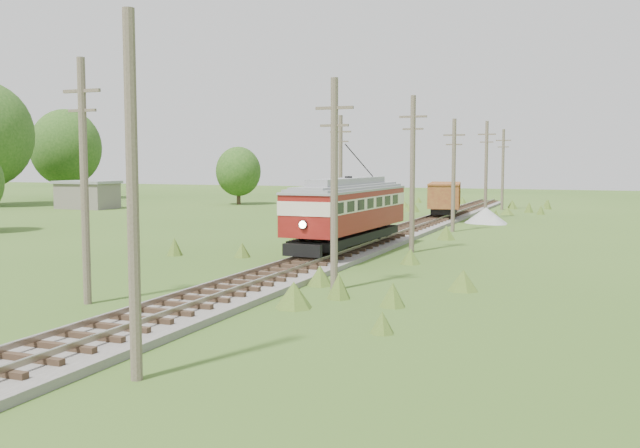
% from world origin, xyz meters
% --- Properties ---
extents(railbed_main, '(3.60, 96.00, 0.57)m').
position_xyz_m(railbed_main, '(0.00, 34.00, 0.19)').
color(railbed_main, '#605B54').
rests_on(railbed_main, ground).
extents(streetcar, '(3.27, 12.51, 5.68)m').
position_xyz_m(streetcar, '(-0.00, 29.05, 2.64)').
color(streetcar, black).
rests_on(streetcar, ground).
extents(gondola, '(4.07, 8.63, 2.75)m').
position_xyz_m(gondola, '(0.00, 55.25, 2.05)').
color(gondola, black).
rests_on(gondola, ground).
extents(gravel_pile, '(3.72, 3.94, 1.35)m').
position_xyz_m(gravel_pile, '(4.27, 52.38, 0.63)').
color(gravel_pile, gray).
rests_on(gravel_pile, ground).
extents(utility_pole_r_1, '(0.30, 0.30, 8.80)m').
position_xyz_m(utility_pole_r_1, '(3.10, 5.00, 4.40)').
color(utility_pole_r_1, brown).
rests_on(utility_pole_r_1, ground).
extents(utility_pole_r_2, '(1.60, 0.30, 8.60)m').
position_xyz_m(utility_pole_r_2, '(3.30, 18.00, 4.42)').
color(utility_pole_r_2, brown).
rests_on(utility_pole_r_2, ground).
extents(utility_pole_r_3, '(1.60, 0.30, 9.00)m').
position_xyz_m(utility_pole_r_3, '(3.20, 31.00, 4.63)').
color(utility_pole_r_3, brown).
rests_on(utility_pole_r_3, ground).
extents(utility_pole_r_4, '(1.60, 0.30, 8.40)m').
position_xyz_m(utility_pole_r_4, '(3.00, 44.00, 4.32)').
color(utility_pole_r_4, brown).
rests_on(utility_pole_r_4, ground).
extents(utility_pole_r_5, '(1.60, 0.30, 8.90)m').
position_xyz_m(utility_pole_r_5, '(3.40, 57.00, 4.58)').
color(utility_pole_r_5, brown).
rests_on(utility_pole_r_5, ground).
extents(utility_pole_r_6, '(1.60, 0.30, 8.70)m').
position_xyz_m(utility_pole_r_6, '(3.20, 70.00, 4.47)').
color(utility_pole_r_6, brown).
rests_on(utility_pole_r_6, ground).
extents(utility_pole_l_a, '(1.60, 0.30, 9.00)m').
position_xyz_m(utility_pole_l_a, '(-4.20, 12.00, 4.63)').
color(utility_pole_l_a, brown).
rests_on(utility_pole_l_a, ground).
extents(utility_pole_l_b, '(1.60, 0.30, 8.60)m').
position_xyz_m(utility_pole_l_b, '(-4.50, 40.00, 4.42)').
color(utility_pole_l_b, brown).
rests_on(utility_pole_l_b, ground).
extents(tree_left_5, '(9.66, 9.66, 12.44)m').
position_xyz_m(tree_left_5, '(-56.00, 70.00, 7.12)').
color(tree_left_5, '#38281C').
rests_on(tree_left_5, ground).
extents(tree_mid_a, '(5.46, 5.46, 7.03)m').
position_xyz_m(tree_mid_a, '(-28.00, 68.00, 4.02)').
color(tree_mid_a, '#38281C').
rests_on(tree_mid_a, ground).
extents(shed, '(6.40, 4.40, 3.10)m').
position_xyz_m(shed, '(-40.00, 55.00, 1.57)').
color(shed, slate).
rests_on(shed, ground).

